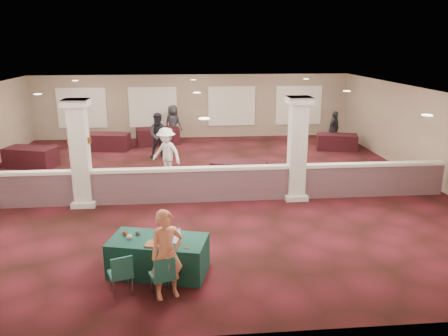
{
  "coord_description": "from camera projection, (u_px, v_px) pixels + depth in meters",
  "views": [
    {
      "loc": [
        -0.42,
        -14.26,
        4.76
      ],
      "look_at": [
        0.7,
        -2.0,
        1.2
      ],
      "focal_mm": 35.0,
      "sensor_mm": 36.0,
      "label": 1
    }
  ],
  "objects": [
    {
      "name": "ground",
      "position": [
        199.0,
        186.0,
        15.0
      ],
      "size": [
        16.0,
        16.0,
        0.0
      ],
      "primitive_type": "plane",
      "color": "#49121A",
      "rests_on": "ground"
    },
    {
      "name": "wall_right",
      "position": [
        426.0,
        136.0,
        15.25
      ],
      "size": [
        0.04,
        16.0,
        3.2
      ],
      "primitive_type": "cube",
      "color": "#7D6456",
      "rests_on": "ground"
    },
    {
      "name": "conf_chair_main",
      "position": [
        163.0,
        273.0,
        8.33
      ],
      "size": [
        0.55,
        0.55,
        0.86
      ],
      "rotation": [
        0.0,
        0.0,
        0.33
      ],
      "color": "#1C534B",
      "rests_on": "ground"
    },
    {
      "name": "column_left",
      "position": [
        80.0,
        153.0,
        12.81
      ],
      "size": [
        0.72,
        0.72,
        3.2
      ],
      "color": "beige",
      "rests_on": "ground"
    },
    {
      "name": "sconce_left",
      "position": [
        69.0,
        141.0,
        12.68
      ],
      "size": [
        0.12,
        0.12,
        0.18
      ],
      "color": "brown",
      "rests_on": "column_left"
    },
    {
      "name": "far_table_front_right",
      "position": [
        269.0,
        173.0,
        15.42
      ],
      "size": [
        1.68,
        0.99,
        0.64
      ],
      "primitive_type": "cube",
      "rotation": [
        0.0,
        0.0,
        -0.13
      ],
      "color": "black",
      "rests_on": "ground"
    },
    {
      "name": "far_table_front_center",
      "position": [
        239.0,
        172.0,
        15.31
      ],
      "size": [
        2.07,
        1.47,
        0.76
      ],
      "primitive_type": "cube",
      "rotation": [
        0.0,
        0.0,
        -0.32
      ],
      "color": "black",
      "rests_on": "ground"
    },
    {
      "name": "conf_chair_side",
      "position": [
        121.0,
        272.0,
        8.4
      ],
      "size": [
        0.56,
        0.56,
        0.86
      ],
      "rotation": [
        0.0,
        0.0,
        0.37
      ],
      "color": "#1C534B",
      "rests_on": "ground"
    },
    {
      "name": "sconce_right",
      "position": [
        89.0,
        140.0,
        12.73
      ],
      "size": [
        0.12,
        0.12,
        0.18
      ],
      "color": "brown",
      "rests_on": "column_left"
    },
    {
      "name": "attendee_a",
      "position": [
        159.0,
        136.0,
        18.43
      ],
      "size": [
        0.95,
        0.57,
        1.92
      ],
      "primitive_type": "imported",
      "rotation": [
        0.0,
        0.0,
        0.06
      ],
      "color": "black",
      "rests_on": "ground"
    },
    {
      "name": "column_right",
      "position": [
        297.0,
        148.0,
        13.37
      ],
      "size": [
        0.72,
        0.72,
        3.2
      ],
      "color": "beige",
      "rests_on": "ground"
    },
    {
      "name": "wall_back",
      "position": [
        193.0,
        106.0,
        22.21
      ],
      "size": [
        16.0,
        0.04,
        3.2
      ],
      "primitive_type": "cube",
      "color": "#7D6456",
      "rests_on": "ground"
    },
    {
      "name": "laptop_screen",
      "position": [
        173.0,
        233.0,
        9.15
      ],
      "size": [
        0.34,
        0.1,
        0.23
      ],
      "primitive_type": "cube",
      "rotation": [
        0.0,
        0.0,
        -0.25
      ],
      "color": "silver",
      "rests_on": "near_table"
    },
    {
      "name": "yarn_cream",
      "position": [
        129.0,
        237.0,
        9.14
      ],
      "size": [
        0.12,
        0.12,
        0.12
      ],
      "primitive_type": "sphere",
      "color": "beige",
      "rests_on": "near_table"
    },
    {
      "name": "woman",
      "position": [
        167.0,
        255.0,
        8.25
      ],
      "size": [
        0.75,
        0.63,
        1.78
      ],
      "primitive_type": "imported",
      "rotation": [
        0.0,
        0.0,
        0.37
      ],
      "color": "#E38062",
      "rests_on": "ground"
    },
    {
      "name": "near_table",
      "position": [
        159.0,
        256.0,
        9.27
      ],
      "size": [
        2.2,
        1.48,
        0.78
      ],
      "primitive_type": "cube",
      "rotation": [
        0.0,
        0.0,
        -0.25
      ],
      "color": "#103D34",
      "rests_on": "ground"
    },
    {
      "name": "yarn_grey",
      "position": [
        138.0,
        233.0,
        9.34
      ],
      "size": [
        0.11,
        0.11,
        0.11
      ],
      "primitive_type": "sphere",
      "color": "#454549",
      "rests_on": "near_table"
    },
    {
      "name": "far_table_back_center",
      "position": [
        158.0,
        136.0,
        20.96
      ],
      "size": [
        2.14,
        1.35,
        0.81
      ],
      "primitive_type": "cube",
      "rotation": [
        0.0,
        0.0,
        0.19
      ],
      "color": "black",
      "rests_on": "ground"
    },
    {
      "name": "far_table_front_left",
      "position": [
        31.0,
        157.0,
        17.2
      ],
      "size": [
        2.13,
        1.48,
        0.78
      ],
      "primitive_type": "cube",
      "rotation": [
        0.0,
        0.0,
        -0.29
      ],
      "color": "black",
      "rests_on": "ground"
    },
    {
      "name": "attendee_b",
      "position": [
        166.0,
        153.0,
        15.67
      ],
      "size": [
        1.27,
        1.14,
        1.84
      ],
      "primitive_type": "imported",
      "rotation": [
        0.0,
        0.0,
        -0.64
      ],
      "color": "silver",
      "rests_on": "ground"
    },
    {
      "name": "screen_glow",
      "position": [
        173.0,
        234.0,
        9.14
      ],
      "size": [
        0.31,
        0.08,
        0.2
      ],
      "primitive_type": "cube",
      "rotation": [
        0.0,
        0.0,
        -0.25
      ],
      "color": "silver",
      "rests_on": "near_table"
    },
    {
      "name": "far_table_back_left",
      "position": [
        108.0,
        142.0,
        19.91
      ],
      "size": [
        2.0,
        1.23,
        0.76
      ],
      "primitive_type": "cube",
      "rotation": [
        0.0,
        0.0,
        -0.16
      ],
      "color": "black",
      "rests_on": "ground"
    },
    {
      "name": "knitting",
      "position": [
        156.0,
        244.0,
        8.9
      ],
      "size": [
        0.49,
        0.41,
        0.03
      ],
      "primitive_type": "cube",
      "rotation": [
        0.0,
        0.0,
        -0.25
      ],
      "color": "#C34E1F",
      "rests_on": "near_table"
    },
    {
      "name": "scissors",
      "position": [
        186.0,
        248.0,
        8.78
      ],
      "size": [
        0.13,
        0.06,
        0.01
      ],
      "primitive_type": "cube",
      "rotation": [
        0.0,
        0.0,
        -0.25
      ],
      "color": "red",
      "rests_on": "near_table"
    },
    {
      "name": "wall_front",
      "position": [
        214.0,
        250.0,
        6.91
      ],
      "size": [
        16.0,
        0.04,
        3.2
      ],
      "primitive_type": "cube",
      "color": "#7D6456",
      "rests_on": "ground"
    },
    {
      "name": "yarn_red",
      "position": [
        125.0,
        233.0,
        9.32
      ],
      "size": [
        0.11,
        0.11,
        0.11
      ],
      "primitive_type": "sphere",
      "color": "maroon",
      "rests_on": "near_table"
    },
    {
      "name": "ceiling",
      "position": [
        197.0,
        92.0,
        14.11
      ],
      "size": [
        16.0,
        16.0,
        0.02
      ],
      "primitive_type": "cube",
      "color": "white",
      "rests_on": "wall_back"
    },
    {
      "name": "laptop_base",
      "position": [
        172.0,
        241.0,
        9.07
      ],
      "size": [
        0.4,
        0.32,
        0.02
      ],
      "primitive_type": "cube",
      "rotation": [
        0.0,
        0.0,
        -0.25
      ],
      "color": "silver",
      "rests_on": "near_table"
    },
    {
      "name": "partition_wall",
      "position": [
        200.0,
        184.0,
        13.41
      ],
      "size": [
        15.6,
        0.28,
        1.1
      ],
      "color": "brown",
      "rests_on": "ground"
    },
    {
      "name": "far_table_back_right",
      "position": [
        337.0,
        142.0,
        19.96
      ],
      "size": [
        1.95,
        1.31,
        0.72
      ],
      "primitive_type": "cube",
      "rotation": [
        0.0,
        0.0,
        -0.26
      ],
      "color": "black",
      "rests_on": "ground"
    },
    {
      "name": "attendee_c",
      "position": [
        334.0,
        129.0,
        20.32
      ],
      "size": [
        1.02,
        1.06,
        1.7
      ],
      "primitive_type": "imported",
      "rotation": [
        0.0,
        0.0,
        0.83
      ],
      "color": "black",
      "rests_on": "ground"
    },
    {
      "name": "attendee_d",
      "position": [
        173.0,
        124.0,
        21.36
      ],
      "size": [
        1.02,
        0.87,
        1.83
      ],
      "primitive_type": "imported",
      "rotation": [
        0.0,
        0.0,
        2.61
      ],
      "color": "black",
      "rests_on": "ground"
    }
  ]
}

